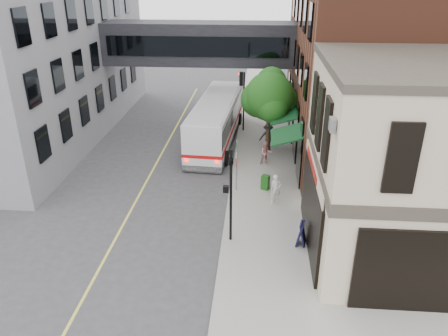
% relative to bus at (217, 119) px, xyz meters
% --- Properties ---
extents(ground, '(120.00, 120.00, 0.00)m').
position_rel_bus_xyz_m(ground, '(1.46, -14.83, -1.72)').
color(ground, '#38383A').
rests_on(ground, ground).
extents(sidewalk_main, '(4.00, 60.00, 0.15)m').
position_rel_bus_xyz_m(sidewalk_main, '(3.46, -0.83, -1.65)').
color(sidewalk_main, gray).
rests_on(sidewalk_main, ground).
extents(corner_building, '(10.19, 8.12, 8.45)m').
position_rel_bus_xyz_m(corner_building, '(10.43, -12.83, 2.49)').
color(corner_building, '#C2B094').
rests_on(corner_building, ground).
extents(brick_building, '(13.76, 18.00, 14.00)m').
position_rel_bus_xyz_m(brick_building, '(11.44, 0.16, 5.27)').
color(brick_building, '#562A1B').
rests_on(brick_building, ground).
extents(opposite_building, '(14.00, 24.00, 14.00)m').
position_rel_bus_xyz_m(opposite_building, '(-15.54, 1.17, 5.28)').
color(opposite_building, slate).
rests_on(opposite_building, ground).
extents(skyway_bridge, '(14.00, 3.18, 3.00)m').
position_rel_bus_xyz_m(skyway_bridge, '(-1.54, 3.17, 4.78)').
color(skyway_bridge, black).
rests_on(skyway_bridge, ground).
extents(traffic_signal_near, '(0.44, 0.22, 4.60)m').
position_rel_bus_xyz_m(traffic_signal_near, '(1.83, -12.83, 1.26)').
color(traffic_signal_near, black).
rests_on(traffic_signal_near, sidewalk_main).
extents(traffic_signal_far, '(0.53, 0.28, 4.50)m').
position_rel_bus_xyz_m(traffic_signal_far, '(1.72, 2.17, 1.62)').
color(traffic_signal_far, black).
rests_on(traffic_signal_far, sidewalk_main).
extents(street_sign_pole, '(0.08, 0.75, 3.00)m').
position_rel_bus_xyz_m(street_sign_pole, '(1.85, -7.83, 0.21)').
color(street_sign_pole, gray).
rests_on(street_sign_pole, sidewalk_main).
extents(street_tree, '(3.80, 3.20, 5.60)m').
position_rel_bus_xyz_m(street_tree, '(3.65, -1.61, 2.19)').
color(street_tree, '#382619').
rests_on(street_tree, sidewalk_main).
extents(lane_marking, '(0.12, 40.00, 0.01)m').
position_rel_bus_xyz_m(lane_marking, '(-3.54, -4.83, -1.72)').
color(lane_marking, '#D8CC4C').
rests_on(lane_marking, ground).
extents(bus, '(3.36, 11.56, 3.07)m').
position_rel_bus_xyz_m(bus, '(0.00, 0.00, 0.00)').
color(bus, silver).
rests_on(bus, ground).
extents(pedestrian_a, '(0.67, 0.53, 1.61)m').
position_rel_bus_xyz_m(pedestrian_a, '(4.00, -9.16, -0.77)').
color(pedestrian_a, silver).
rests_on(pedestrian_a, sidewalk_main).
extents(pedestrian_b, '(0.83, 0.70, 1.51)m').
position_rel_bus_xyz_m(pedestrian_b, '(3.53, -4.10, -0.82)').
color(pedestrian_b, '#D08789').
rests_on(pedestrian_b, sidewalk_main).
extents(pedestrian_c, '(1.34, 0.97, 1.88)m').
position_rel_bus_xyz_m(pedestrian_c, '(3.69, -1.74, -0.63)').
color(pedestrian_c, black).
rests_on(pedestrian_c, sidewalk_main).
extents(newspaper_box, '(0.53, 0.51, 0.83)m').
position_rel_bus_xyz_m(newspaper_box, '(3.49, -7.63, -1.16)').
color(newspaper_box, '#164E12').
rests_on(newspaper_box, sidewalk_main).
extents(sandwich_board, '(0.53, 0.70, 1.12)m').
position_rel_bus_xyz_m(sandwich_board, '(5.06, -12.98, -1.01)').
color(sandwich_board, black).
rests_on(sandwich_board, sidewalk_main).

